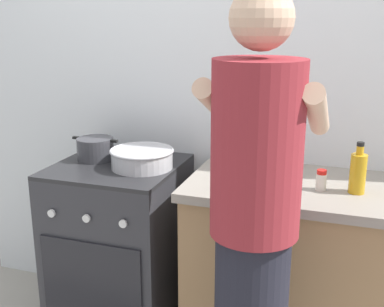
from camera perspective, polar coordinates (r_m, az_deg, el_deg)
name	(u,v)px	position (r m, az deg, el deg)	size (l,w,h in m)	color
back_wall	(244,89)	(2.49, 6.11, 7.51)	(3.20, 0.10, 2.50)	silver
countertop	(297,275)	(2.37, 12.14, -13.75)	(1.00, 0.60, 0.90)	#99724C
stove_range	(120,248)	(2.60, -8.35, -10.82)	(0.60, 0.62, 0.90)	#2D2D33
pot	(95,149)	(2.52, -11.22, 0.53)	(0.25, 0.18, 0.11)	#38383D
mixing_bowl	(142,158)	(2.35, -5.86, -0.47)	(0.31, 0.31, 0.09)	#B7B7BC
utensil_crock	(261,147)	(2.37, 8.07, 0.71)	(0.10, 0.10, 0.32)	silver
spice_bottle	(321,180)	(2.11, 14.86, -3.04)	(0.04, 0.04, 0.09)	silver
oil_bottle	(358,172)	(2.11, 18.82, -2.10)	(0.07, 0.07, 0.22)	gold
person	(254,243)	(1.70, 7.21, -10.28)	(0.41, 0.50, 1.70)	black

